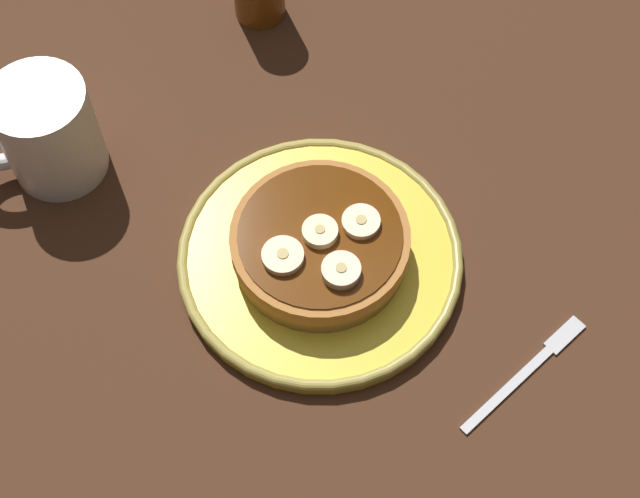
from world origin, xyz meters
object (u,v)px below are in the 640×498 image
pancake_stack (318,241)px  banana_slice_1 (360,219)px  plate (320,257)px  fork (531,367)px  banana_slice_0 (319,231)px  coffee_mug (44,132)px  banana_slice_3 (283,256)px  banana_slice_2 (341,271)px

pancake_stack → banana_slice_1: size_ratio=4.91×
plate → fork: (-12.63, 13.07, -0.57)cm
banana_slice_0 → banana_slice_1: 3.28cm
coffee_mug → banana_slice_3: bearing=133.2°
banana_slice_3 → coffee_mug: size_ratio=0.28×
plate → pancake_stack: size_ratio=1.56×
pancake_stack → coffee_mug: coffee_mug is taller
banana_slice_3 → fork: (-15.85, 11.87, -4.53)cm
plate → banana_slice_0: size_ratio=8.21×
banana_slice_1 → fork: banana_slice_1 is taller
pancake_stack → coffee_mug: size_ratio=1.28×
banana_slice_1 → banana_slice_3: 6.63cm
banana_slice_0 → plate: bearing=110.8°
pancake_stack → coffee_mug: (18.62, -14.96, 1.76)cm
banana_slice_2 → banana_slice_3: banana_slice_2 is taller
pancake_stack → fork: bearing=133.5°
banana_slice_3 → fork: banana_slice_3 is taller
banana_slice_1 → coffee_mug: size_ratio=0.26×
plate → fork: bearing=134.0°
plate → banana_slice_3: (3.22, 1.20, 3.96)cm
banana_slice_2 → fork: 16.01cm
plate → banana_slice_1: size_ratio=7.64×
banana_slice_0 → banana_slice_3: same height
plate → fork: size_ratio=1.86×
banana_slice_2 → pancake_stack: bearing=-81.0°
banana_slice_0 → banana_slice_2: (-0.60, 3.73, 0.06)cm
fork → pancake_stack: bearing=-46.5°
banana_slice_3 → banana_slice_2: bearing=147.3°
plate → banana_slice_3: 5.24cm
plate → banana_slice_2: banana_slice_2 is taller
coffee_mug → banana_slice_0: bearing=140.9°
fork → banana_slice_3: bearing=-36.8°
plate → banana_slice_0: 4.00cm
banana_slice_0 → banana_slice_2: banana_slice_2 is taller
banana_slice_2 → coffee_mug: size_ratio=0.26×
banana_slice_0 → fork: banana_slice_0 is taller
banana_slice_3 → plate: bearing=-159.7°
banana_slice_2 → banana_slice_3: (3.78, -2.43, -0.09)cm
banana_slice_2 → plate: bearing=-81.3°
plate → fork: 18.18cm
banana_slice_3 → coffee_mug: coffee_mug is taller
plate → coffee_mug: coffee_mug is taller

